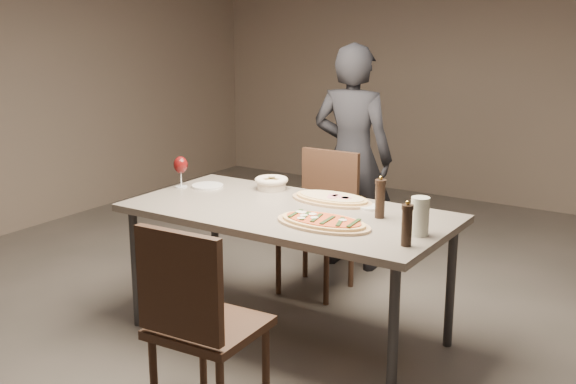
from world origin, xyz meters
The scene contains 14 objects.
room centered at (0.00, 0.00, 1.40)m, with size 7.00×7.00×7.00m.
dining_table centered at (0.00, 0.00, 0.69)m, with size 1.80×0.90×0.75m.
zucchini_pizza centered at (0.31, -0.15, 0.77)m, with size 0.53×0.29×0.05m.
ham_pizza centered at (0.12, 0.28, 0.77)m, with size 0.50×0.28×0.04m.
bread_basket centered at (-0.34, 0.33, 0.79)m, with size 0.20×0.20×0.07m.
oil_dish centered at (0.37, 0.26, 0.76)m, with size 0.13×0.13×0.01m.
pepper_mill_left centered at (0.80, -0.22, 0.85)m, with size 0.06×0.06×0.22m.
pepper_mill_right centered at (0.49, 0.13, 0.86)m, with size 0.06×0.06×0.23m.
carafe centered at (0.79, -0.03, 0.85)m, with size 0.09×0.09×0.19m.
wine_glass centered at (-0.83, 0.07, 0.89)m, with size 0.09×0.09×0.20m.
side_plate centered at (-0.70, 0.16, 0.76)m, with size 0.19×0.19×0.01m.
chair_near centered at (0.16, -0.98, 0.53)m, with size 0.47×0.47×0.94m.
chair_far centered at (-0.22, 0.76, 0.51)m, with size 0.45×0.45×0.91m.
diner centered at (-0.25, 1.23, 0.80)m, with size 0.58×0.38×1.60m, color black.
Camera 1 is at (2.08, -3.21, 1.83)m, focal length 45.00 mm.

